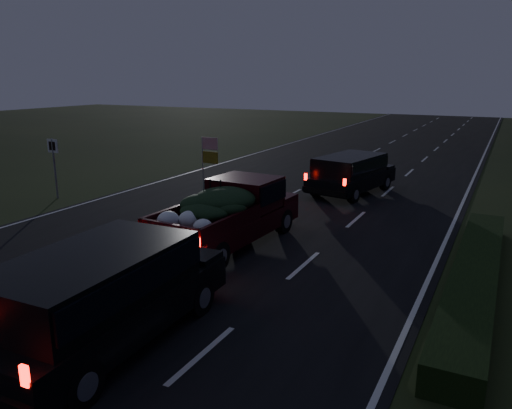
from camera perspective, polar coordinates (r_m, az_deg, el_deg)
The scene contains 7 objects.
ground at distance 13.37m, azimuth -13.33°, elevation -7.75°, with size 120.00×120.00×0.00m, color black.
road_asphalt at distance 13.37m, azimuth -13.33°, elevation -7.71°, with size 14.00×120.00×0.02m, color black.
hedge_row at distance 13.18m, azimuth 23.72°, elevation -7.56°, with size 1.00×10.00×0.60m, color black.
route_sign at distance 22.25m, azimuth -22.10°, elevation 4.85°, with size 0.55×0.08×2.50m.
pickup_truck at distance 15.01m, azimuth -3.09°, elevation -0.61°, with size 2.37×5.56×2.86m.
lead_suv at distance 21.93m, azimuth 10.79°, elevation 3.86°, with size 2.83×5.02×1.36m.
rear_suv at distance 9.77m, azimuth -17.54°, elevation -9.17°, with size 2.59×5.41×1.53m.
Camera 1 is at (8.20, -9.32, 4.96)m, focal length 35.00 mm.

